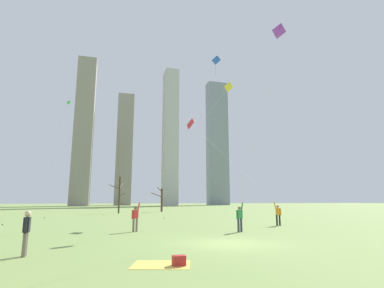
% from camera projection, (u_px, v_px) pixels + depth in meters
% --- Properties ---
extents(ground_plane, '(400.00, 400.00, 0.00)m').
position_uv_depth(ground_plane, '(227.00, 243.00, 14.36)').
color(ground_plane, '#7A934C').
extents(kite_flyer_midfield_left_yellow, '(9.33, 4.49, 12.85)m').
position_uv_depth(kite_flyer_midfield_left_yellow, '(151.00, 194.00, 20.96)').
color(kite_flyer_midfield_left_yellow, '#726656').
rests_on(kite_flyer_midfield_left_yellow, ground).
extents(kite_flyer_far_back_purple, '(5.79, 2.12, 16.58)m').
position_uv_depth(kite_flyer_far_back_purple, '(249.00, 172.00, 20.91)').
color(kite_flyer_far_back_purple, '#33384C').
rests_on(kite_flyer_far_back_purple, ground).
extents(kite_flyer_midfield_center_red, '(6.10, 7.11, 10.25)m').
position_uv_depth(kite_flyer_midfield_center_red, '(254.00, 189.00, 26.02)').
color(kite_flyer_midfield_center_red, black).
rests_on(kite_flyer_midfield_center_red, ground).
extents(bystander_watching_nearby, '(0.22, 0.51, 1.62)m').
position_uv_depth(bystander_watching_nearby, '(26.00, 231.00, 11.13)').
color(bystander_watching_nearby, '#726656').
rests_on(bystander_watching_nearby, ground).
extents(distant_kite_drifting_right_blue, '(7.45, 0.96, 20.81)m').
position_uv_depth(distant_kite_drifting_right_blue, '(213.00, 70.00, 39.80)').
color(distant_kite_drifting_right_blue, blue).
rests_on(distant_kite_drifting_right_blue, ground).
extents(distant_kite_low_near_trees_green, '(1.05, 6.90, 16.33)m').
position_uv_depth(distant_kite_low_near_trees_green, '(65.00, 117.00, 42.80)').
color(distant_kite_low_near_trees_green, green).
rests_on(distant_kite_low_near_trees_green, ground).
extents(picnic_spot, '(2.13, 1.87, 0.31)m').
position_uv_depth(picnic_spot, '(171.00, 262.00, 9.51)').
color(picnic_spot, '#D8BF4C').
rests_on(picnic_spot, ground).
extents(bare_tree_center, '(2.26, 1.95, 4.44)m').
position_uv_depth(bare_tree_center, '(161.00, 199.00, 55.60)').
color(bare_tree_center, '#4C3828').
rests_on(bare_tree_center, ground).
extents(bare_tree_leftmost, '(2.65, 2.99, 5.80)m').
position_uv_depth(bare_tree_leftmost, '(119.00, 194.00, 48.84)').
color(bare_tree_leftmost, '#423326').
rests_on(bare_tree_leftmost, ground).
extents(skyline_slender_spire, '(9.27, 5.46, 57.43)m').
position_uv_depth(skyline_slender_spire, '(217.00, 142.00, 142.21)').
color(skyline_slender_spire, gray).
rests_on(skyline_slender_spire, ground).
extents(skyline_mid_tower_right, '(6.76, 8.94, 56.20)m').
position_uv_depth(skyline_mid_tower_right, '(84.00, 131.00, 115.71)').
color(skyline_mid_tower_right, gray).
rests_on(skyline_mid_tower_right, ground).
extents(skyline_short_annex, '(5.33, 7.73, 54.61)m').
position_uv_depth(skyline_short_annex, '(170.00, 136.00, 121.95)').
color(skyline_short_annex, '#B2B2B7').
rests_on(skyline_short_annex, ground).
extents(skyline_wide_slab, '(6.89, 6.23, 49.06)m').
position_uv_depth(skyline_wide_slab, '(124.00, 149.00, 134.40)').
color(skyline_wide_slab, gray).
rests_on(skyline_wide_slab, ground).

